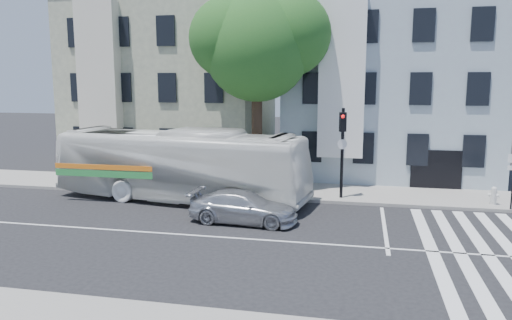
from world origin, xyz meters
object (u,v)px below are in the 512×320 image
(fire_hydrant, at_px, (494,195))
(bus, at_px, (180,165))
(sedan, at_px, (243,207))
(traffic_signal, at_px, (342,142))

(fire_hydrant, bearing_deg, bus, -173.49)
(bus, distance_m, fire_hydrant, 14.83)
(bus, relative_size, fire_hydrant, 15.00)
(bus, bearing_deg, fire_hydrant, -75.30)
(sedan, height_order, traffic_signal, traffic_signal)
(bus, distance_m, traffic_signal, 7.94)
(traffic_signal, distance_m, fire_hydrant, 7.36)
(sedan, relative_size, fire_hydrant, 5.36)
(bus, relative_size, sedan, 2.80)
(bus, xyz_separation_m, fire_hydrant, (14.68, 1.68, -1.18))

